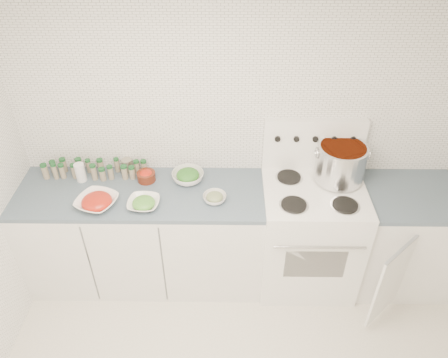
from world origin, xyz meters
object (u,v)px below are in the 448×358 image
stove (309,233)px  bowl_tomato (97,202)px  bowl_snowpea (144,203)px  stock_pot (341,161)px

stove → bowl_tomato: bearing=-174.4°
stove → bowl_snowpea: size_ratio=5.64×
stock_pot → bowl_snowpea: (-1.43, -0.30, -0.17)m
stove → bowl_tomato: stove is taller
bowl_snowpea → stock_pot: bearing=11.7°
stove → bowl_tomato: (-1.58, -0.15, 0.44)m
stove → bowl_snowpea: 1.33m
stove → bowl_snowpea: (-1.24, -0.16, 0.44)m
bowl_tomato → bowl_snowpea: bearing=-0.7°
stock_pot → bowl_snowpea: bearing=-168.3°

